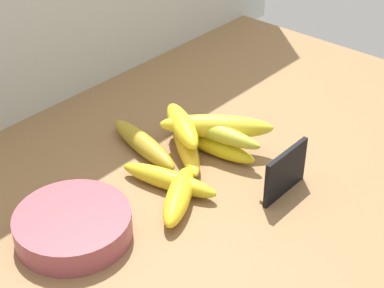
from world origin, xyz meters
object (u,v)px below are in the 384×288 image
object	(u,v)px
chalkboard_sign	(285,174)
banana_5	(216,126)
banana_7	(182,125)
banana_2	(143,144)
banana_1	(169,180)
banana_4	(179,196)
fruit_bowl	(73,226)
banana_0	(218,148)
banana_6	(212,131)
banana_3	(185,143)

from	to	relation	value
chalkboard_sign	banana_5	world-z (taller)	chalkboard_sign
banana_7	banana_2	bearing A→B (deg)	135.04
banana_1	banana_5	distance (cm)	14.51
banana_4	banana_7	distance (cm)	16.31
banana_2	banana_5	size ratio (longest dim) A/B	0.94
fruit_bowl	banana_0	bearing A→B (deg)	-5.20
chalkboard_sign	banana_6	size ratio (longest dim) A/B	0.55
banana_0	fruit_bowl	bearing A→B (deg)	174.80
banana_0	banana_5	size ratio (longest dim) A/B	0.73
fruit_bowl	chalkboard_sign	bearing A→B (deg)	-30.81
banana_1	banana_4	distance (cm)	5.02
banana_4	banana_0	bearing A→B (deg)	15.77
banana_1	banana_4	bearing A→B (deg)	-117.76
banana_3	banana_5	bearing A→B (deg)	-46.13
banana_2	banana_4	distance (cm)	16.87
chalkboard_sign	banana_5	xyz separation A→B (cm)	(2.11, 16.40, 1.48)
banana_5	banana_6	world-z (taller)	banana_5
banana_3	banana_6	world-z (taller)	banana_6
banana_0	banana_2	distance (cm)	13.72
banana_7	banana_3	bearing A→B (deg)	-67.68
chalkboard_sign	banana_2	xyz separation A→B (cm)	(-7.09, 26.09, -1.98)
banana_2	banana_4	world-z (taller)	banana_4
banana_3	banana_4	world-z (taller)	banana_4
banana_4	banana_7	bearing A→B (deg)	39.89
banana_4	banana_5	world-z (taller)	banana_5
chalkboard_sign	banana_0	size ratio (longest dim) A/B	0.73
banana_0	banana_2	xyz separation A→B (cm)	(-8.31, 10.92, 0.28)
banana_1	banana_6	world-z (taller)	banana_6
banana_1	banana_2	distance (cm)	11.87
banana_3	banana_4	xyz separation A→B (cm)	(-12.45, -9.64, 0.21)
banana_1	banana_4	xyz separation A→B (cm)	(-2.33, -4.43, 0.25)
banana_0	banana_5	bearing A→B (deg)	54.16
banana_0	banana_3	world-z (taller)	banana_3
banana_0	banana_1	bearing A→B (deg)	179.70
fruit_bowl	banana_5	size ratio (longest dim) A/B	0.87
banana_5	banana_0	bearing A→B (deg)	-125.84
chalkboard_sign	banana_3	bearing A→B (deg)	94.98
banana_0	banana_7	bearing A→B (deg)	118.92
banana_6	fruit_bowl	bearing A→B (deg)	177.39
banana_3	banana_7	size ratio (longest dim) A/B	1.36
banana_1	banana_3	size ratio (longest dim) A/B	0.87
banana_2	banana_3	bearing A→B (deg)	-46.72
banana_4	banana_3	bearing A→B (deg)	37.75
chalkboard_sign	banana_5	size ratio (longest dim) A/B	0.53
banana_0	banana_3	distance (cm)	6.07
banana_5	banana_2	bearing A→B (deg)	133.53
banana_7	banana_1	bearing A→B (deg)	-149.69
fruit_bowl	banana_2	bearing A→B (deg)	19.18
chalkboard_sign	fruit_bowl	distance (cm)	35.26
chalkboard_sign	banana_3	distance (cm)	20.63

